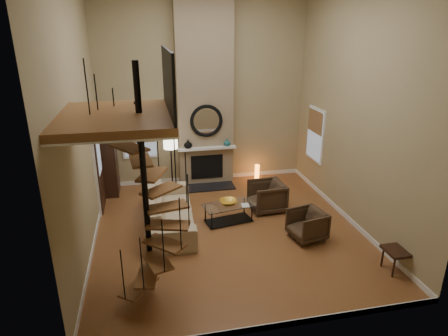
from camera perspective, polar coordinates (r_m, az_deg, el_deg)
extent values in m
cube|color=#9E6233|center=(9.18, 0.52, -9.11)|extent=(6.00, 6.50, 0.01)
cube|color=tan|center=(11.34, -3.02, 11.35)|extent=(6.00, 0.02, 5.50)
cube|color=tan|center=(5.18, 8.30, 0.35)|extent=(6.00, 0.02, 5.50)
cube|color=tan|center=(8.11, -20.74, 6.50)|extent=(0.02, 6.50, 5.50)
cube|color=tan|center=(9.30, 19.15, 8.31)|extent=(0.02, 6.50, 5.50)
cube|color=white|center=(12.04, -2.77, -1.41)|extent=(6.00, 0.02, 0.12)
cube|color=white|center=(6.60, 7.01, -22.15)|extent=(6.00, 0.02, 0.12)
cube|color=white|center=(9.08, -18.56, -10.18)|extent=(0.02, 6.50, 0.12)
cube|color=white|center=(10.15, 17.37, -6.68)|extent=(0.02, 6.50, 0.12)
cube|color=#8D785C|center=(11.15, -2.86, 11.20)|extent=(1.60, 0.38, 5.50)
cube|color=black|center=(11.44, -2.23, -2.81)|extent=(1.50, 0.60, 0.04)
cube|color=black|center=(11.51, -2.51, 0.17)|extent=(0.95, 0.02, 0.72)
cube|color=white|center=(11.25, -2.49, 2.91)|extent=(1.70, 0.18, 0.06)
torus|color=black|center=(11.09, -2.61, 6.95)|extent=(0.94, 0.10, 0.94)
cylinder|color=white|center=(11.10, -2.61, 6.96)|extent=(0.80, 0.01, 0.80)
imported|color=black|center=(11.17, -5.33, 3.54)|extent=(0.24, 0.24, 0.25)
imported|color=#1C5D63|center=(11.35, 0.46, 3.81)|extent=(0.20, 0.20, 0.21)
cube|color=white|center=(11.42, -12.38, 5.08)|extent=(1.02, 0.04, 1.52)
cube|color=#8C9EB2|center=(11.40, -12.38, 5.04)|extent=(0.90, 0.01, 1.40)
cube|color=#9E7646|center=(11.33, -12.46, 6.05)|extent=(0.90, 0.01, 0.98)
cube|color=white|center=(11.26, 13.33, 4.79)|extent=(0.04, 1.02, 1.52)
cube|color=#8C9EB2|center=(11.25, 13.22, 4.78)|extent=(0.01, 0.90, 1.40)
cube|color=#9E7646|center=(11.15, 13.30, 6.69)|extent=(0.01, 0.90, 0.63)
cube|color=white|center=(10.29, -18.08, -0.36)|extent=(0.06, 1.05, 2.16)
cube|color=black|center=(10.30, -17.87, -0.48)|extent=(0.05, 0.90, 2.05)
cube|color=#8C9EB2|center=(10.16, -17.96, 1.77)|extent=(0.01, 0.60, 0.90)
cube|color=brown|center=(6.17, -15.65, 7.20)|extent=(1.70, 2.20, 0.12)
cube|color=white|center=(6.19, -15.59, 6.52)|extent=(1.70, 2.20, 0.03)
cube|color=black|center=(6.08, -8.24, 12.62)|extent=(0.04, 2.20, 0.94)
cylinder|color=black|center=(6.51, -11.62, -2.64)|extent=(0.10, 0.10, 4.02)
cube|color=brown|center=(7.13, -12.42, -16.73)|extent=(0.71, 0.78, 0.04)
cylinder|color=black|center=(6.64, -14.70, -15.04)|extent=(0.02, 0.02, 0.94)
cube|color=brown|center=(6.92, -11.22, -15.27)|extent=(0.46, 0.77, 0.04)
cylinder|color=black|center=(6.36, -12.02, -13.68)|extent=(0.02, 0.02, 0.94)
cube|color=brown|center=(6.78, -9.87, -13.31)|extent=(0.55, 0.79, 0.04)
cylinder|color=black|center=(6.24, -8.95, -11.35)|extent=(0.02, 0.02, 0.94)
cube|color=brown|center=(6.73, -8.76, -10.94)|extent=(0.75, 0.74, 0.04)
cylinder|color=black|center=(6.29, -6.47, -8.24)|extent=(0.02, 0.02, 0.94)
cube|color=brown|center=(6.73, -8.21, -8.33)|extent=(0.79, 0.53, 0.04)
cylinder|color=black|center=(6.46, -5.28, -4.82)|extent=(0.02, 0.02, 0.94)
cube|color=brown|center=(6.77, -8.38, -5.69)|extent=(0.77, 0.48, 0.04)
cylinder|color=black|center=(6.67, -5.61, -1.55)|extent=(0.02, 0.02, 0.94)
cube|color=brown|center=(6.80, -9.22, -3.20)|extent=(0.77, 0.72, 0.04)
cylinder|color=black|center=(6.86, -7.25, 1.33)|extent=(0.02, 0.02, 0.94)
cube|color=brown|center=(6.80, -10.57, -0.94)|extent=(0.58, 0.79, 0.04)
cylinder|color=black|center=(6.97, -9.80, 3.72)|extent=(0.02, 0.02, 0.94)
cube|color=brown|center=(6.73, -12.19, 1.09)|extent=(0.41, 0.75, 0.04)
cylinder|color=black|center=(6.94, -12.80, 5.69)|extent=(0.02, 0.02, 0.94)
cube|color=brown|center=(6.60, -13.77, 2.96)|extent=(0.68, 0.79, 0.04)
cylinder|color=black|center=(6.78, -15.76, 7.36)|extent=(0.02, 0.02, 0.94)
cube|color=brown|center=(6.41, -15.02, 4.77)|extent=(0.80, 0.64, 0.04)
cylinder|color=black|center=(6.50, -18.16, 8.92)|extent=(0.02, 0.02, 0.94)
cube|color=brown|center=(6.19, -15.69, 6.65)|extent=(0.72, 0.34, 0.04)
cylinder|color=black|center=(6.14, -19.51, 10.63)|extent=(0.02, 0.02, 0.94)
cube|color=black|center=(11.25, -16.55, 0.99)|extent=(0.40, 0.86, 1.92)
imported|color=tan|center=(9.32, -8.09, -6.10)|extent=(1.20, 2.79, 0.80)
imported|color=#3F2D1D|center=(10.09, 6.76, -4.15)|extent=(0.90, 0.88, 0.78)
imported|color=#3F2D1D|center=(8.89, 12.51, -8.06)|extent=(0.86, 0.84, 0.67)
cube|color=silver|center=(9.35, 0.70, -5.48)|extent=(1.31, 0.82, 0.02)
cube|color=black|center=(9.53, 0.69, -7.73)|extent=(1.19, 0.70, 0.02)
cylinder|color=black|center=(9.09, -1.81, -7.83)|extent=(0.04, 0.04, 0.45)
cylinder|color=black|center=(9.46, 4.14, -6.68)|extent=(0.04, 0.04, 0.45)
cylinder|color=black|center=(9.46, -2.76, -6.66)|extent=(0.04, 0.04, 0.45)
cylinder|color=black|center=(9.82, 2.99, -5.62)|extent=(0.04, 0.04, 0.45)
imported|color=gold|center=(9.36, 0.63, -5.03)|extent=(0.42, 0.42, 0.10)
imported|color=gray|center=(9.28, 3.02, -5.55)|extent=(0.20, 0.26, 0.02)
cylinder|color=black|center=(11.01, -7.50, -3.97)|extent=(0.35, 0.35, 0.03)
cylinder|color=black|center=(10.71, -7.69, -0.14)|extent=(0.04, 0.04, 1.49)
cylinder|color=#F2E5C6|center=(10.48, -7.88, 3.71)|extent=(0.38, 0.38, 0.31)
cylinder|color=orange|center=(11.94, 4.88, -0.67)|extent=(0.14, 0.14, 0.49)
cube|color=black|center=(8.29, 24.28, -11.05)|extent=(0.49, 0.49, 0.06)
cube|color=black|center=(8.28, 25.70, -9.24)|extent=(0.05, 0.47, 0.58)
cylinder|color=black|center=(8.18, 23.73, -13.27)|extent=(0.04, 0.04, 0.47)
cylinder|color=black|center=(8.38, 25.79, -12.76)|extent=(0.04, 0.04, 0.47)
cylinder|color=black|center=(8.43, 22.32, -12.03)|extent=(0.04, 0.04, 0.47)
cylinder|color=black|center=(8.62, 24.35, -11.58)|extent=(0.04, 0.04, 0.47)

